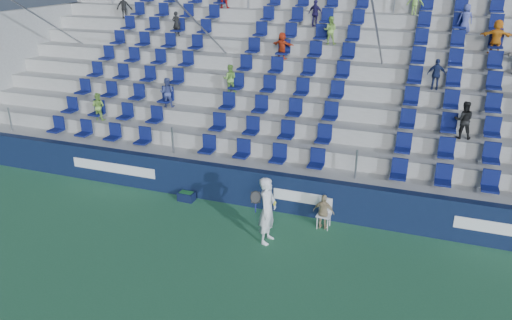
% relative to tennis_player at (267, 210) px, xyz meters
% --- Properties ---
extents(ground, '(70.00, 70.00, 0.00)m').
position_rel_tennis_player_xyz_m(ground, '(-1.07, -1.29, -0.95)').
color(ground, '#307248').
rests_on(ground, ground).
extents(sponsor_wall, '(24.00, 0.32, 1.20)m').
position_rel_tennis_player_xyz_m(sponsor_wall, '(-1.07, 1.85, -0.35)').
color(sponsor_wall, '#0F1B3A').
rests_on(sponsor_wall, ground).
extents(grandstand, '(24.00, 8.17, 6.63)m').
position_rel_tennis_player_xyz_m(grandstand, '(-1.07, 6.95, 1.19)').
color(grandstand, '#A9A8A3').
rests_on(grandstand, ground).
extents(tennis_player, '(0.69, 0.71, 1.89)m').
position_rel_tennis_player_xyz_m(tennis_player, '(0.00, 0.00, 0.00)').
color(tennis_player, silver).
rests_on(tennis_player, ground).
extents(line_judge_chair, '(0.40, 0.41, 0.87)m').
position_rel_tennis_player_xyz_m(line_judge_chair, '(1.28, 1.35, -0.45)').
color(line_judge_chair, white).
rests_on(line_judge_chair, ground).
extents(line_judge, '(0.63, 0.30, 1.05)m').
position_rel_tennis_player_xyz_m(line_judge, '(1.28, 1.21, -0.42)').
color(line_judge, tan).
rests_on(line_judge, ground).
extents(ball_bin, '(0.52, 0.35, 0.29)m').
position_rel_tennis_player_xyz_m(ball_bin, '(-3.21, 1.46, -0.79)').
color(ball_bin, '#0E1634').
rests_on(ball_bin, ground).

